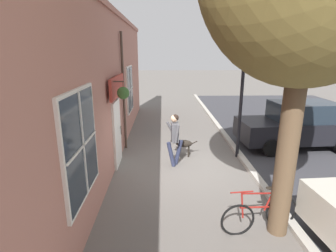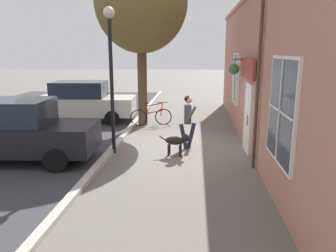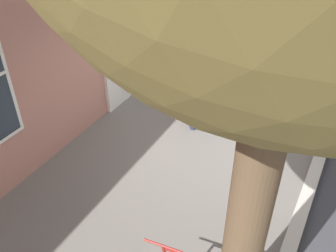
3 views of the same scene
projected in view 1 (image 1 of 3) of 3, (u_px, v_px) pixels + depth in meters
name	position (u px, v px, depth m)	size (l,w,h in m)	color
ground_plane	(185.00, 167.00, 8.38)	(90.00, 90.00, 0.00)	#66605B
storefront_facade	(107.00, 91.00, 7.68)	(0.95, 18.00, 4.86)	#B27566
pedestrian_walking	(175.00, 135.00, 8.25)	(0.55, 0.55, 1.70)	#282D47
dog_on_leash	(182.00, 143.00, 9.17)	(0.97, 0.35, 0.69)	black
leaning_bicycle	(260.00, 214.00, 5.34)	(1.71, 0.40, 1.00)	black
parked_car_mid_block	(298.00, 125.00, 9.95)	(4.40, 2.15, 1.75)	black
street_lamp	(243.00, 75.00, 8.44)	(0.32, 0.32, 4.26)	black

